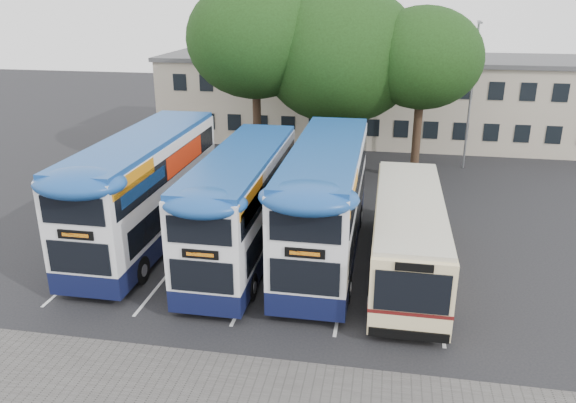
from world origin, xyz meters
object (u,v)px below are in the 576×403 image
(tree_right, at_px, (423,58))
(bus_dd_mid, at_px, (243,200))
(tree_left, at_px, (255,39))
(tree_mid, at_px, (340,55))
(bus_dd_left, at_px, (146,185))
(lamp_post, at_px, (472,88))
(bus_single, at_px, (408,231))
(bus_dd_right, at_px, (326,196))

(tree_right, distance_m, bus_dd_mid, 14.84)
(tree_right, bearing_deg, tree_left, -179.58)
(tree_mid, bearing_deg, bus_dd_left, -120.83)
(lamp_post, height_order, tree_right, tree_right)
(tree_right, relative_size, bus_dd_mid, 0.92)
(tree_right, bearing_deg, bus_single, -93.20)
(tree_left, bearing_deg, bus_dd_mid, -79.70)
(lamp_post, relative_size, bus_dd_left, 0.78)
(tree_left, bearing_deg, bus_dd_right, -63.74)
(bus_dd_left, distance_m, bus_dd_mid, 4.62)
(bus_dd_right, bearing_deg, tree_right, 70.12)
(tree_mid, height_order, tree_right, tree_mid)
(bus_single, bearing_deg, lamp_post, 75.66)
(bus_dd_mid, height_order, bus_dd_right, bus_dd_right)
(lamp_post, xyz_separation_m, bus_dd_mid, (-10.68, -15.00, -2.59))
(tree_right, height_order, bus_dd_mid, tree_right)
(tree_right, distance_m, bus_dd_right, 12.81)
(bus_dd_left, distance_m, bus_dd_right, 7.93)
(bus_dd_right, bearing_deg, bus_single, -16.12)
(tree_left, relative_size, bus_dd_right, 1.00)
(lamp_post, bearing_deg, bus_dd_right, -117.03)
(bus_dd_left, height_order, bus_dd_mid, bus_dd_left)
(bus_single, bearing_deg, tree_right, 86.80)
(bus_dd_left, bearing_deg, bus_dd_mid, -8.95)
(tree_right, height_order, bus_single, tree_right)
(tree_left, xyz_separation_m, bus_dd_left, (-2.40, -11.18, -5.38))
(bus_dd_left, bearing_deg, tree_right, 43.12)
(lamp_post, distance_m, tree_mid, 8.48)
(bus_dd_mid, bearing_deg, tree_left, 100.30)
(tree_mid, distance_m, bus_single, 14.83)
(lamp_post, height_order, bus_dd_mid, lamp_post)
(lamp_post, bearing_deg, tree_mid, -165.33)
(tree_left, relative_size, tree_mid, 1.03)
(tree_mid, relative_size, tree_right, 1.12)
(lamp_post, height_order, bus_single, lamp_post)
(tree_left, xyz_separation_m, bus_single, (8.93, -12.20, -6.26))
(lamp_post, distance_m, bus_single, 16.14)
(bus_dd_right, relative_size, bus_single, 1.10)
(lamp_post, distance_m, tree_right, 4.88)
(bus_dd_left, xyz_separation_m, bus_dd_right, (7.93, -0.04, -0.02))
(lamp_post, distance_m, bus_dd_mid, 18.59)
(bus_dd_mid, bearing_deg, tree_right, 58.09)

